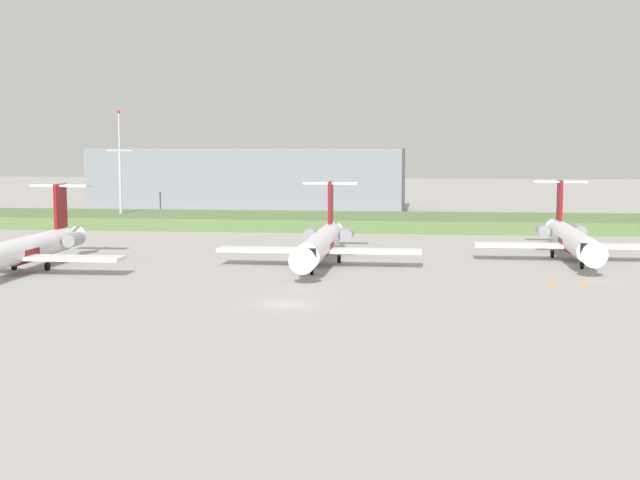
% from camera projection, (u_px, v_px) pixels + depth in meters
% --- Properties ---
extents(ground_plane, '(500.00, 500.00, 0.00)m').
position_uv_depth(ground_plane, '(326.00, 260.00, 108.28)').
color(ground_plane, '#9E9B96').
extents(grass_berm, '(320.00, 20.00, 1.98)m').
position_uv_depth(grass_berm, '(354.00, 222.00, 149.66)').
color(grass_berm, '#597542').
rests_on(grass_berm, ground).
extents(regional_jet_second, '(22.81, 31.00, 9.00)m').
position_uv_depth(regional_jet_second, '(23.00, 249.00, 97.84)').
color(regional_jet_second, white).
rests_on(regional_jet_second, ground).
extents(regional_jet_third, '(22.81, 31.00, 9.00)m').
position_uv_depth(regional_jet_third, '(321.00, 243.00, 104.06)').
color(regional_jet_third, white).
rests_on(regional_jet_third, ground).
extents(regional_jet_fourth, '(22.81, 31.00, 9.00)m').
position_uv_depth(regional_jet_fourth, '(571.00, 238.00, 108.58)').
color(regional_jet_fourth, white).
rests_on(regional_jet_fourth, ground).
extents(antenna_mast, '(4.40, 0.50, 19.14)m').
position_uv_depth(antenna_mast, '(120.00, 178.00, 152.84)').
color(antenna_mast, '#B2B2B7').
rests_on(antenna_mast, ground).
extents(distant_hangar, '(60.19, 24.05, 12.68)m').
position_uv_depth(distant_hangar, '(252.00, 180.00, 182.94)').
color(distant_hangar, gray).
rests_on(distant_hangar, ground).
extents(safety_cone_front_marker, '(0.44, 0.44, 0.55)m').
position_uv_depth(safety_cone_front_marker, '(554.00, 282.00, 89.72)').
color(safety_cone_front_marker, orange).
rests_on(safety_cone_front_marker, ground).
extents(safety_cone_mid_marker, '(0.44, 0.44, 0.55)m').
position_uv_depth(safety_cone_mid_marker, '(583.00, 284.00, 88.64)').
color(safety_cone_mid_marker, orange).
rests_on(safety_cone_mid_marker, ground).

